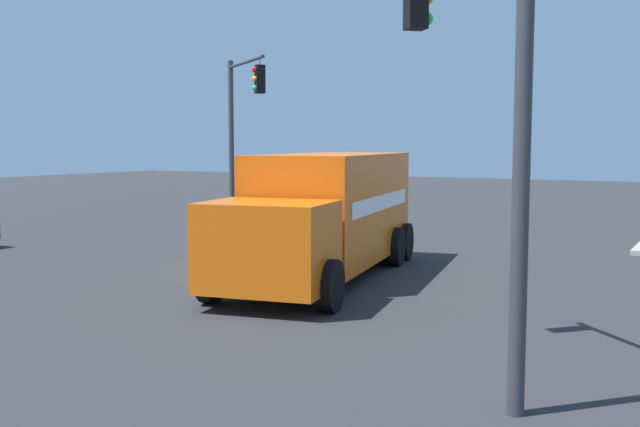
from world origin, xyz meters
The scene contains 4 objects.
ground_plane centered at (0.00, 0.00, 0.00)m, with size 100.00×100.00×0.00m, color #2B2B2D.
delivery_truck centered at (-0.89, 0.52, 1.51)m, with size 4.16×8.50×2.90m.
traffic_light_primary centered at (-6.45, 6.50, 4.10)m, with size 2.63×2.67×6.33m.
traffic_light_secondary centered at (6.81, -6.90, 4.10)m, with size 3.22×2.53×6.28m.
Camera 1 is at (-9.36, 15.77, 3.16)m, focal length 41.98 mm.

